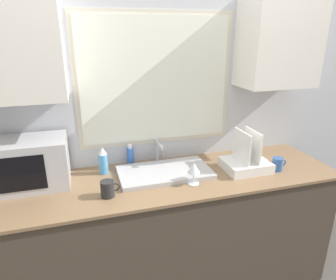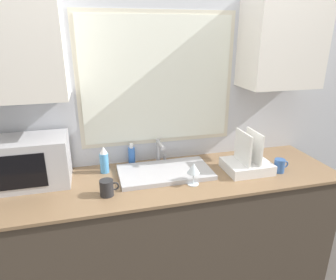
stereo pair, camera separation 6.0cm
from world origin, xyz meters
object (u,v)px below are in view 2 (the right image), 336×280
object	(u,v)px
spray_bottle	(104,160)
soap_bottle	(132,155)
mug_near_sink	(107,188)
wine_glass	(194,169)
faucet	(160,150)
microwave	(28,162)
dish_rack	(247,163)

from	to	relation	value
spray_bottle	soap_bottle	xyz separation A→B (m)	(0.20, 0.09, -0.02)
mug_near_sink	wine_glass	bearing A→B (deg)	0.21
faucet	spray_bottle	bearing A→B (deg)	-173.61
mug_near_sink	wine_glass	distance (m)	0.55
microwave	soap_bottle	distance (m)	0.69
dish_rack	soap_bottle	world-z (taller)	dish_rack
dish_rack	spray_bottle	distance (m)	1.00
microwave	dish_rack	bearing A→B (deg)	-7.12
spray_bottle	wine_glass	xyz separation A→B (m)	(0.54, -0.32, 0.02)
faucet	soap_bottle	distance (m)	0.21
faucet	spray_bottle	distance (m)	0.41
soap_bottle	wine_glass	bearing A→B (deg)	-50.61
wine_glass	faucet	bearing A→B (deg)	110.17
dish_rack	spray_bottle	bearing A→B (deg)	166.89
wine_glass	soap_bottle	bearing A→B (deg)	129.39
faucet	mug_near_sink	world-z (taller)	faucet
dish_rack	wine_glass	size ratio (longest dim) A/B	2.10
faucet	wine_glass	world-z (taller)	faucet
dish_rack	mug_near_sink	size ratio (longest dim) A/B	2.66
faucet	dish_rack	bearing A→B (deg)	-25.64
soap_bottle	faucet	bearing A→B (deg)	-12.10
faucet	mug_near_sink	bearing A→B (deg)	-137.98
dish_rack	mug_near_sink	world-z (taller)	dish_rack
dish_rack	soap_bottle	xyz separation A→B (m)	(-0.77, 0.32, 0.01)
faucet	wine_glass	bearing A→B (deg)	-69.83
mug_near_sink	microwave	bearing A→B (deg)	149.18
faucet	microwave	xyz separation A→B (m)	(-0.88, -0.09, 0.04)
faucet	dish_rack	xyz separation A→B (m)	(0.57, -0.27, -0.05)
microwave	soap_bottle	bearing A→B (deg)	11.38
soap_bottle	wine_glass	world-z (taller)	soap_bottle
wine_glass	microwave	bearing A→B (deg)	164.74
spray_bottle	mug_near_sink	world-z (taller)	spray_bottle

